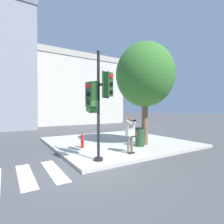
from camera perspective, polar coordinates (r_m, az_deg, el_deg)
ground_plane at (r=6.89m, az=-7.39°, el=-17.60°), size 160.00×160.00×0.00m
sidewalk_corner at (r=11.50m, az=1.45°, el=-9.70°), size 8.00×8.00×0.14m
traffic_signal_pole at (r=6.95m, az=-4.17°, el=5.27°), size 1.28×1.29×4.38m
person_photographer at (r=8.21m, az=6.07°, el=-6.41°), size 0.58×0.54×1.67m
street_tree at (r=10.51m, az=10.70°, el=11.76°), size 3.36×3.36×5.90m
fire_hydrant at (r=9.47m, az=-9.64°, el=-9.33°), size 0.17×0.23×0.74m
trash_bin at (r=9.89m, az=9.04°, el=-8.02°), size 0.52×0.52×1.03m
building_right at (r=29.16m, az=-12.99°, el=6.70°), size 14.37×8.87×10.26m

